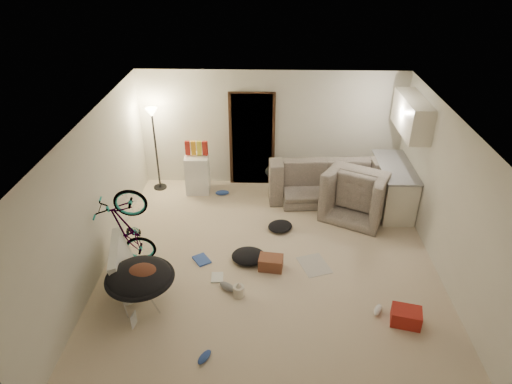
{
  "coord_description": "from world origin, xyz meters",
  "views": [
    {
      "loc": [
        -0.05,
        -6.0,
        4.84
      ],
      "look_at": [
        -0.25,
        0.6,
        1.09
      ],
      "focal_mm": 32.0,
      "sensor_mm": 36.0,
      "label": 1
    }
  ],
  "objects_px": {
    "floor_lamp": "(154,132)",
    "drink_case_b": "(406,317)",
    "kitchen_counter": "(392,188)",
    "saucer_chair": "(141,283)",
    "sofa": "(324,180)",
    "armchair": "(360,195)",
    "mini_fridge": "(198,173)",
    "drink_case_a": "(271,263)",
    "juicer": "(239,290)",
    "tv_box": "(122,265)",
    "bicycle": "(130,244)"
  },
  "relations": [
    {
      "from": "drink_case_a",
      "to": "saucer_chair",
      "type": "bearing_deg",
      "value": -146.99
    },
    {
      "from": "mini_fridge",
      "to": "drink_case_a",
      "type": "height_order",
      "value": "mini_fridge"
    },
    {
      "from": "drink_case_b",
      "to": "drink_case_a",
      "type": "bearing_deg",
      "value": 162.31
    },
    {
      "from": "floor_lamp",
      "to": "armchair",
      "type": "relative_size",
      "value": 1.57
    },
    {
      "from": "tv_box",
      "to": "drink_case_b",
      "type": "xyz_separation_m",
      "value": [
        4.23,
        -0.74,
        -0.24
      ]
    },
    {
      "from": "floor_lamp",
      "to": "armchair",
      "type": "height_order",
      "value": "floor_lamp"
    },
    {
      "from": "sofa",
      "to": "floor_lamp",
      "type": "bearing_deg",
      "value": -7.21
    },
    {
      "from": "sofa",
      "to": "armchair",
      "type": "xyz_separation_m",
      "value": [
        0.64,
        -0.65,
        0.04
      ]
    },
    {
      "from": "floor_lamp",
      "to": "juicer",
      "type": "bearing_deg",
      "value": -60.16
    },
    {
      "from": "saucer_chair",
      "to": "juicer",
      "type": "relative_size",
      "value": 4.03
    },
    {
      "from": "saucer_chair",
      "to": "kitchen_counter",
      "type": "bearing_deg",
      "value": 34.36
    },
    {
      "from": "kitchen_counter",
      "to": "drink_case_a",
      "type": "height_order",
      "value": "kitchen_counter"
    },
    {
      "from": "sofa",
      "to": "saucer_chair",
      "type": "bearing_deg",
      "value": 44.59
    },
    {
      "from": "juicer",
      "to": "drink_case_b",
      "type": "bearing_deg",
      "value": -11.64
    },
    {
      "from": "armchair",
      "to": "tv_box",
      "type": "relative_size",
      "value": 1.07
    },
    {
      "from": "armchair",
      "to": "kitchen_counter",
      "type": "bearing_deg",
      "value": -136.64
    },
    {
      "from": "kitchen_counter",
      "to": "tv_box",
      "type": "xyz_separation_m",
      "value": [
        -4.73,
        -2.46,
        -0.08
      ]
    },
    {
      "from": "drink_case_b",
      "to": "bicycle",
      "type": "bearing_deg",
      "value": 177.61
    },
    {
      "from": "kitchen_counter",
      "to": "drink_case_a",
      "type": "xyz_separation_m",
      "value": [
        -2.41,
        -2.04,
        -0.33
      ]
    },
    {
      "from": "saucer_chair",
      "to": "drink_case_a",
      "type": "distance_m",
      "value": 2.12
    },
    {
      "from": "juicer",
      "to": "bicycle",
      "type": "bearing_deg",
      "value": 158.55
    },
    {
      "from": "kitchen_counter",
      "to": "mini_fridge",
      "type": "bearing_deg",
      "value": 172.12
    },
    {
      "from": "armchair",
      "to": "bicycle",
      "type": "xyz_separation_m",
      "value": [
        -4.06,
        -1.79,
        0.03
      ]
    },
    {
      "from": "mini_fridge",
      "to": "tv_box",
      "type": "bearing_deg",
      "value": -106.79
    },
    {
      "from": "floor_lamp",
      "to": "drink_case_b",
      "type": "bearing_deg",
      "value": -41.65
    },
    {
      "from": "tv_box",
      "to": "drink_case_a",
      "type": "relative_size",
      "value": 2.78
    },
    {
      "from": "sofa",
      "to": "mini_fridge",
      "type": "bearing_deg",
      "value": -6.11
    },
    {
      "from": "kitchen_counter",
      "to": "saucer_chair",
      "type": "xyz_separation_m",
      "value": [
        -4.31,
        -2.95,
        -0.02
      ]
    },
    {
      "from": "mini_fridge",
      "to": "drink_case_b",
      "type": "height_order",
      "value": "mini_fridge"
    },
    {
      "from": "bicycle",
      "to": "kitchen_counter",
      "type": "bearing_deg",
      "value": -71.49
    },
    {
      "from": "armchair",
      "to": "drink_case_a",
      "type": "xyz_separation_m",
      "value": [
        -1.74,
        -1.84,
        -0.26
      ]
    },
    {
      "from": "bicycle",
      "to": "tv_box",
      "type": "xyz_separation_m",
      "value": [
        0.0,
        -0.47,
        -0.04
      ]
    },
    {
      "from": "kitchen_counter",
      "to": "bicycle",
      "type": "xyz_separation_m",
      "value": [
        -4.73,
        -1.99,
        -0.04
      ]
    },
    {
      "from": "sofa",
      "to": "bicycle",
      "type": "bearing_deg",
      "value": 31.54
    },
    {
      "from": "floor_lamp",
      "to": "drink_case_b",
      "type": "distance_m",
      "value": 5.92
    },
    {
      "from": "drink_case_a",
      "to": "kitchen_counter",
      "type": "bearing_deg",
      "value": 47.57
    },
    {
      "from": "mini_fridge",
      "to": "juicer",
      "type": "bearing_deg",
      "value": -74.53
    },
    {
      "from": "bicycle",
      "to": "juicer",
      "type": "relative_size",
      "value": 6.14
    },
    {
      "from": "floor_lamp",
      "to": "drink_case_a",
      "type": "bearing_deg",
      "value": -48.05
    },
    {
      "from": "armchair",
      "to": "mini_fridge",
      "type": "xyz_separation_m",
      "value": [
        -3.3,
        0.75,
        0.04
      ]
    },
    {
      "from": "kitchen_counter",
      "to": "tv_box",
      "type": "bearing_deg",
      "value": -152.48
    },
    {
      "from": "saucer_chair",
      "to": "drink_case_a",
      "type": "xyz_separation_m",
      "value": [
        1.89,
        0.91,
        -0.31
      ]
    },
    {
      "from": "kitchen_counter",
      "to": "saucer_chair",
      "type": "distance_m",
      "value": 5.22
    },
    {
      "from": "bicycle",
      "to": "mini_fridge",
      "type": "bearing_deg",
      "value": -20.91
    },
    {
      "from": "armchair",
      "to": "juicer",
      "type": "xyz_separation_m",
      "value": [
        -2.23,
        -2.51,
        -0.27
      ]
    },
    {
      "from": "bicycle",
      "to": "drink_case_a",
      "type": "relative_size",
      "value": 3.91
    },
    {
      "from": "saucer_chair",
      "to": "sofa",
      "type": "bearing_deg",
      "value": 48.55
    },
    {
      "from": "sofa",
      "to": "juicer",
      "type": "xyz_separation_m",
      "value": [
        -1.59,
        -3.16,
        -0.24
      ]
    },
    {
      "from": "floor_lamp",
      "to": "saucer_chair",
      "type": "xyz_separation_m",
      "value": [
        0.52,
        -3.6,
        -0.88
      ]
    },
    {
      "from": "kitchen_counter",
      "to": "armchair",
      "type": "xyz_separation_m",
      "value": [
        -0.67,
        -0.2,
        -0.06
      ]
    }
  ]
}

